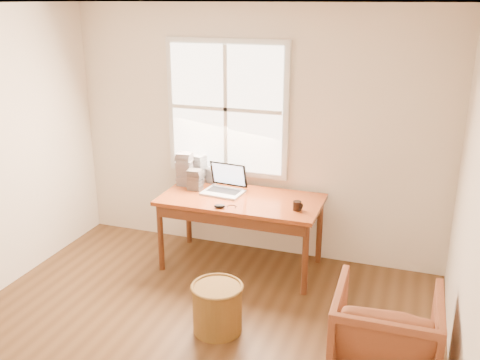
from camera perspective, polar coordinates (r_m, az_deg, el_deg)
The scene contains 11 objects.
room_shell at distance 3.71m, azimuth -8.43°, elevation -2.13°, with size 4.04×4.54×2.64m.
desk at distance 5.32m, azimuth 0.12°, elevation -2.12°, with size 1.60×0.80×0.04m, color brown.
armchair at distance 4.14m, azimuth 15.25°, elevation -15.53°, with size 0.74×0.76×0.69m, color brown.
wicker_stool at distance 4.54m, azimuth -2.43°, elevation -13.53°, with size 0.41×0.41×0.41m, color brown.
laptop at distance 5.38m, azimuth -1.87°, elevation 0.03°, with size 0.40×0.42×0.30m, color silver, non-canonical shape.
mouse at distance 5.06m, azimuth -2.19°, elevation -2.79°, with size 0.11×0.06×0.04m, color black.
coffee_mug at distance 5.02m, azimuth 6.11°, elevation -2.75°, with size 0.08×0.08×0.09m, color black.
cd_stack_a at distance 5.75m, azimuth -4.48°, elevation 1.23°, with size 0.15×0.13×0.30m, color #AFB6BB.
cd_stack_b at distance 5.54m, azimuth -4.81°, elevation 0.05°, with size 0.14×0.12×0.21m, color #26252B.
cd_stack_c at distance 5.67m, azimuth -5.91°, elevation 1.20°, with size 0.16×0.14×0.35m, color #ADABB9.
cd_stack_d at distance 5.75m, azimuth -2.91°, elevation 0.61°, with size 0.14×0.12×0.17m, color silver.
Camera 1 is at (1.61, -2.90, 2.64)m, focal length 40.00 mm.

